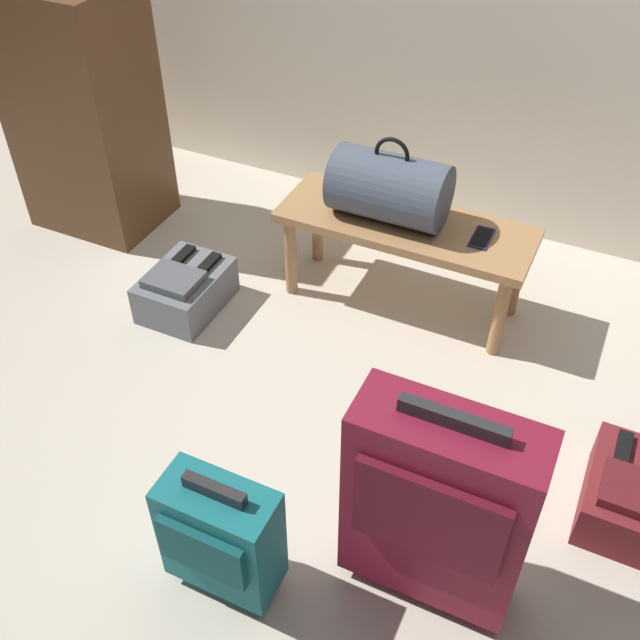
# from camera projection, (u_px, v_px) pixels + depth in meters

# --- Properties ---
(ground_plane) EXTENTS (6.60, 6.60, 0.00)m
(ground_plane) POSITION_uv_depth(u_px,v_px,m) (347.00, 453.00, 2.52)
(ground_plane) COLOR beige
(bench) EXTENTS (1.00, 0.36, 0.40)m
(bench) POSITION_uv_depth(u_px,v_px,m) (405.00, 235.00, 2.90)
(bench) COLOR #A87A4C
(bench) RESTS_ON ground
(duffel_bag_slate) EXTENTS (0.44, 0.26, 0.34)m
(duffel_bag_slate) POSITION_uv_depth(u_px,v_px,m) (390.00, 187.00, 2.80)
(duffel_bag_slate) COLOR #475160
(duffel_bag_slate) RESTS_ON bench
(cell_phone) EXTENTS (0.07, 0.14, 0.01)m
(cell_phone) POSITION_uv_depth(u_px,v_px,m) (482.00, 238.00, 2.77)
(cell_phone) COLOR #191E4C
(cell_phone) RESTS_ON bench
(suitcase_upright_burgundy) EXTENTS (0.48, 0.21, 0.73)m
(suitcase_upright_burgundy) POSITION_uv_depth(u_px,v_px,m) (438.00, 506.00, 1.92)
(suitcase_upright_burgundy) COLOR maroon
(suitcase_upright_burgundy) RESTS_ON ground
(suitcase_small_teal) EXTENTS (0.32, 0.19, 0.46)m
(suitcase_small_teal) POSITION_uv_depth(u_px,v_px,m) (220.00, 535.00, 2.01)
(suitcase_small_teal) COLOR #14666B
(suitcase_small_teal) RESTS_ON ground
(backpack_grey) EXTENTS (0.28, 0.38, 0.21)m
(backpack_grey) POSITION_uv_depth(u_px,v_px,m) (185.00, 289.00, 3.04)
(backpack_grey) COLOR slate
(backpack_grey) RESTS_ON ground
(backpack_maroon) EXTENTS (0.28, 0.38, 0.21)m
(backpack_maroon) POSITION_uv_depth(u_px,v_px,m) (632.00, 495.00, 2.28)
(backpack_maroon) COLOR maroon
(backpack_maroon) RESTS_ON ground
(side_cabinet) EXTENTS (0.56, 0.44, 1.10)m
(side_cabinet) POSITION_uv_depth(u_px,v_px,m) (84.00, 110.00, 3.25)
(side_cabinet) COLOR brown
(side_cabinet) RESTS_ON ground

